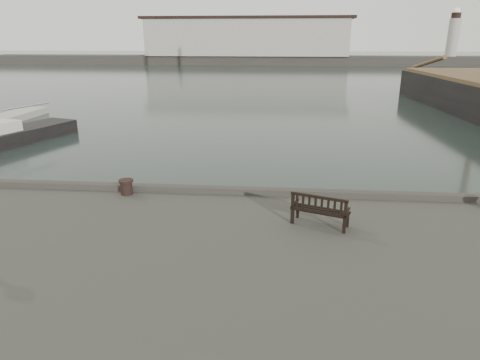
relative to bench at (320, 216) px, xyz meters
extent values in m
plane|color=black|center=(-1.20, 2.20, -1.81)|extent=(400.00, 400.00, 0.00)
cube|color=#383530|center=(-1.20, 94.20, -0.81)|extent=(140.00, 8.00, 2.00)
cube|color=#A7A49B|center=(-9.20, 94.20, 4.19)|extent=(46.00, 9.00, 8.00)
cube|color=black|center=(-9.20, 94.20, 8.49)|extent=(48.00, 9.50, 0.60)
cylinder|color=#A7A49B|center=(36.80, 94.20, 4.19)|extent=(2.40, 2.40, 8.00)
sphere|color=silver|center=(36.80, 94.20, 9.59)|extent=(1.61, 1.61, 1.61)
cube|color=black|center=(0.01, 0.02, 0.13)|extent=(1.46, 0.93, 0.03)
cube|color=black|center=(-0.06, -0.17, 0.33)|extent=(1.31, 0.54, 0.41)
cube|color=black|center=(0.01, 0.02, -0.06)|extent=(1.36, 0.84, 0.38)
cylinder|color=black|center=(-5.43, 1.70, -0.03)|extent=(0.54, 0.54, 0.44)
cube|color=black|center=(-16.81, 13.15, -1.71)|extent=(4.90, 9.34, 1.40)
cube|color=beige|center=(-16.81, 13.15, -0.71)|extent=(2.36, 3.48, 0.60)
camera|label=1|loc=(-1.05, -9.69, 4.09)|focal=32.00mm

